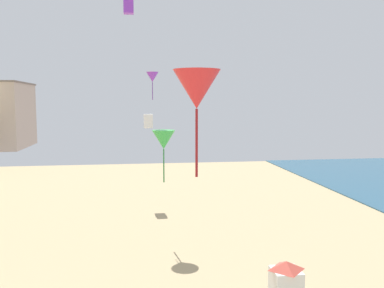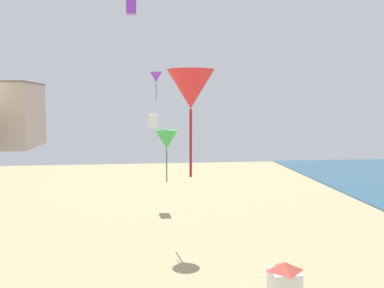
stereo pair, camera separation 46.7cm
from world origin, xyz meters
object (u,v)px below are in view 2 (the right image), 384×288
object	(u,v)px
kite_purple_box_2	(131,6)
kite_red_delta	(191,89)
kite_white_box	(153,121)
kite_purple_delta	(156,77)
kite_green_delta	(166,140)
lifeguard_stand	(285,280)

from	to	relation	value
kite_purple_box_2	kite_red_delta	size ratio (longest dim) A/B	0.29
kite_white_box	kite_purple_box_2	bearing A→B (deg)	-97.33
kite_red_delta	kite_purple_box_2	bearing A→B (deg)	98.57
kite_purple_delta	kite_white_box	bearing A→B (deg)	90.27
kite_white_box	kite_green_delta	distance (m)	10.47
lifeguard_stand	kite_white_box	size ratio (longest dim) A/B	2.08
lifeguard_stand	kite_white_box	bearing A→B (deg)	83.69
kite_purple_box_2	kite_green_delta	bearing A→B (deg)	29.67
lifeguard_stand	kite_purple_box_2	distance (m)	17.10
lifeguard_stand	kite_red_delta	size ratio (longest dim) A/B	0.82
kite_purple_delta	kite_purple_box_2	world-z (taller)	kite_purple_box_2
lifeguard_stand	kite_red_delta	world-z (taller)	kite_red_delta
kite_green_delta	kite_purple_box_2	bearing A→B (deg)	-150.33
kite_purple_delta	kite_green_delta	xyz separation A→B (m)	(0.55, -2.73, -4.10)
kite_purple_delta	kite_red_delta	distance (m)	17.14
kite_purple_box_2	kite_red_delta	bearing A→B (deg)	-81.43
kite_white_box	kite_green_delta	size ratio (longest dim) A/B	0.36
lifeguard_stand	kite_green_delta	distance (m)	12.67
lifeguard_stand	kite_purple_delta	world-z (taller)	kite_purple_delta
kite_purple_delta	lifeguard_stand	bearing A→B (deg)	-71.87
lifeguard_stand	kite_purple_box_2	world-z (taller)	kite_purple_box_2
kite_red_delta	kite_purple_delta	bearing A→B (deg)	91.52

